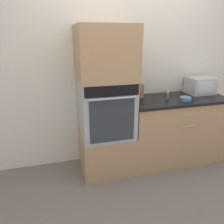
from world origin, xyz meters
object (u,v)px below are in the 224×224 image
at_px(knife_block, 138,90).
at_px(condiment_jar_near, 167,95).
at_px(microwave, 200,85).
at_px(wall_oven, 106,108).
at_px(condiment_jar_mid, 167,92).
at_px(bowl, 185,99).

distance_m(knife_block, condiment_jar_near, 0.39).
relative_size(microwave, condiment_jar_near, 3.42).
xyz_separation_m(wall_oven, condiment_jar_mid, (0.94, 0.21, 0.09)).
bearing_deg(bowl, knife_block, 148.11).
bearing_deg(knife_block, bowl, -31.89).
height_order(microwave, bowl, microwave).
relative_size(knife_block, bowl, 1.60).
relative_size(microwave, bowl, 2.49).
xyz_separation_m(microwave, bowl, (-0.40, -0.26, -0.09)).
xyz_separation_m(microwave, condiment_jar_near, (-0.58, -0.14, -0.06)).
bearing_deg(bowl, condiment_jar_near, 146.71).
bearing_deg(condiment_jar_near, condiment_jar_mid, 60.96).
bearing_deg(knife_block, wall_oven, -159.35).
height_order(microwave, condiment_jar_mid, microwave).
distance_m(wall_oven, condiment_jar_near, 0.83).
distance_m(bowl, condiment_jar_mid, 0.35).
distance_m(microwave, bowl, 0.48).
distance_m(microwave, knife_block, 0.92).
height_order(wall_oven, microwave, wall_oven).
xyz_separation_m(bowl, condiment_jar_mid, (-0.07, 0.34, 0.01)).
bearing_deg(microwave, bowl, -146.36).
xyz_separation_m(knife_block, bowl, (0.52, -0.32, -0.07)).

